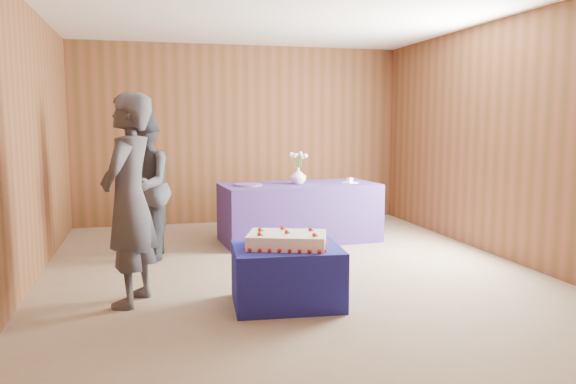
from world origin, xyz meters
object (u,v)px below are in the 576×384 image
object	(u,v)px
serving_table	(299,212)
guest_left	(129,200)
vase	(298,176)
guest_right	(142,187)
cake_table	(287,276)
sheet_cake	(287,240)

from	to	relation	value
serving_table	guest_left	size ratio (longest dim) A/B	1.12
vase	guest_right	size ratio (longest dim) A/B	0.13
cake_table	guest_left	size ratio (longest dim) A/B	0.50
vase	serving_table	bearing A→B (deg)	26.67
sheet_cake	guest_left	world-z (taller)	guest_left
serving_table	guest_left	xyz separation A→B (m)	(-2.06, -2.11, 0.52)
sheet_cake	vase	world-z (taller)	vase
cake_table	guest_right	world-z (taller)	guest_right
sheet_cake	guest_right	size ratio (longest dim) A/B	0.48
vase	sheet_cake	bearing A→B (deg)	-107.31
sheet_cake	guest_right	distance (m)	2.25
cake_table	serving_table	world-z (taller)	serving_table
guest_left	guest_right	distance (m)	1.55
vase	guest_left	world-z (taller)	guest_left
vase	guest_right	xyz separation A→B (m)	(-1.95, -0.56, -0.03)
sheet_cake	guest_left	bearing A→B (deg)	-175.79
cake_table	guest_right	bearing A→B (deg)	126.89
guest_right	vase	bearing A→B (deg)	110.08
sheet_cake	guest_right	bearing A→B (deg)	141.33
serving_table	vase	xyz separation A→B (m)	(-0.02, -0.01, 0.48)
cake_table	sheet_cake	size ratio (longest dim) A/B	1.15
vase	guest_right	bearing A→B (deg)	-163.95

